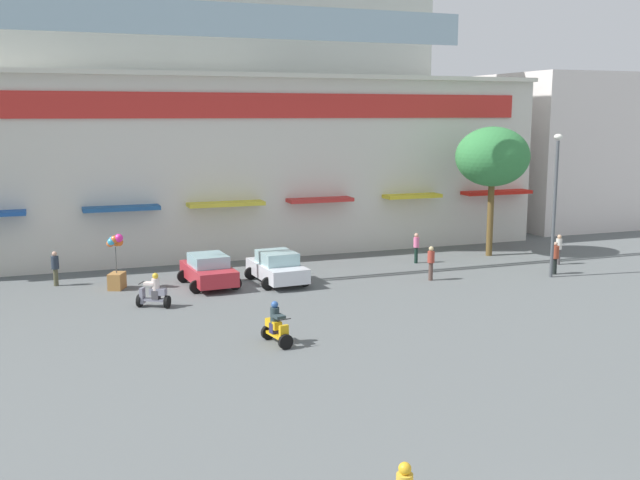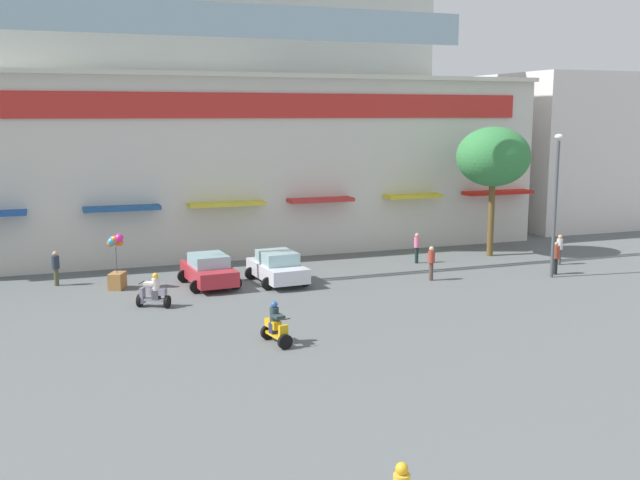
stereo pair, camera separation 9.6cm
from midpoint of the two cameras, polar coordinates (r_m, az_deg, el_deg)
name	(u,v)px [view 2 (the right image)]	position (r m, az deg, el deg)	size (l,w,h in m)	color
ground_plane	(340,358)	(24.54, 1.68, -9.04)	(128.00, 128.00, 0.00)	#5B6061
colonial_building	(199,97)	(45.12, -9.21, 10.85)	(38.78, 15.61, 20.21)	silver
flank_building_right	(574,149)	(57.95, 19.00, 6.63)	(12.98, 11.49, 10.61)	silver
plaza_tree_1	(493,157)	(42.07, 13.27, 6.22)	(4.17, 3.79, 7.19)	brown
parked_car_0	(209,270)	(34.57, -8.48, -2.31)	(2.55, 3.93, 1.49)	#B32832
parked_car_1	(277,267)	(34.87, -3.23, -2.11)	(2.57, 3.98, 1.51)	silver
scooter_rider_5	(154,293)	(31.26, -12.59, -4.00)	(1.42, 1.12, 1.46)	black
scooter_rider_7	(276,327)	(25.78, -3.32, -6.68)	(0.78, 1.52, 1.51)	black
pedestrian_0	(556,256)	(38.47, 17.75, -1.19)	(0.38, 0.38, 1.63)	black
pedestrian_1	(417,246)	(39.72, 7.54, -0.44)	(0.42, 0.42, 1.62)	black
pedestrian_2	(56,266)	(36.35, -19.61, -1.90)	(0.49, 0.49, 1.62)	#4D4C36
pedestrian_3	(560,248)	(41.00, 18.03, -0.56)	(0.36, 0.36, 1.60)	#524B4C
pedestrian_4	(431,261)	(35.71, 8.64, -1.60)	(0.36, 0.36, 1.66)	brown
streetlamp_near	(556,195)	(37.29, 17.76, 3.33)	(0.40, 0.40, 6.94)	#474C51
balloon_vendor_cart	(117,264)	(34.77, -15.32, -1.81)	(0.92, 1.07, 2.57)	#A3713A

